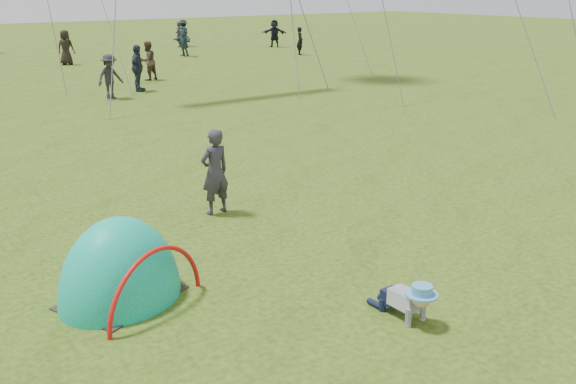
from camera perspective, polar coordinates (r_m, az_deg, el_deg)
ground at (r=8.65m, az=12.10°, el=-9.61°), size 140.00×140.00×0.00m
crawling_toddler at (r=8.10m, az=10.65°, el=-9.32°), size 0.51×0.72×0.55m
popup_tent at (r=8.85m, az=-14.58°, el=-9.13°), size 2.14×1.98×2.24m
standing_adult at (r=11.46m, az=-6.52°, el=1.79°), size 0.60×0.42×1.55m
crowd_person_1 at (r=28.81m, az=-12.35°, el=11.32°), size 0.96×0.85×1.65m
crowd_person_3 at (r=44.82m, az=-9.27°, el=13.78°), size 1.24×1.27×1.75m
crowd_person_4 at (r=35.61m, az=-19.15°, el=12.04°), size 1.02×0.99×1.76m
crowd_person_5 at (r=43.67m, az=-1.21°, el=13.91°), size 1.50×1.56×1.77m
crowd_person_6 at (r=44.31m, az=-9.68°, el=13.64°), size 0.67×0.71×1.63m
crowd_person_8 at (r=25.74m, az=-13.22°, el=10.66°), size 1.03×1.06×1.78m
crowd_person_9 at (r=24.30m, az=-15.55°, el=9.85°), size 1.14×0.83×1.59m
crowd_person_11 at (r=38.45m, az=-9.24°, el=13.08°), size 0.70×1.61×1.68m
crowd_person_12 at (r=38.72m, az=1.07°, el=13.27°), size 0.58×0.68×1.59m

